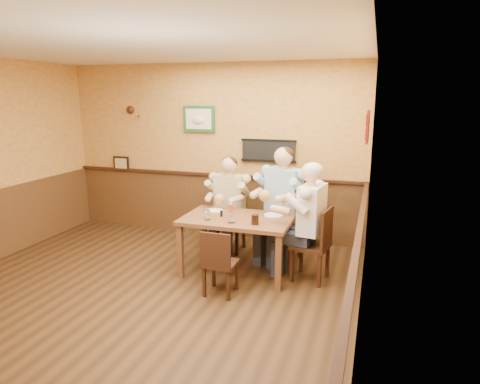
# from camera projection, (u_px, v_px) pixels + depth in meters

# --- Properties ---
(room) EXTENTS (5.02, 5.03, 2.81)m
(room) POSITION_uv_depth(u_px,v_px,m) (146.00, 151.00, 4.72)
(room) COLOR #301E0E
(room) RESTS_ON ground
(dining_table) EXTENTS (1.40, 0.90, 0.75)m
(dining_table) POSITION_uv_depth(u_px,v_px,m) (238.00, 224.00, 5.54)
(dining_table) COLOR brown
(dining_table) RESTS_ON ground
(chair_back_left) EXTENTS (0.42, 0.42, 0.90)m
(chair_back_left) POSITION_uv_depth(u_px,v_px,m) (230.00, 222.00, 6.39)
(chair_back_left) COLOR #361D11
(chair_back_left) RESTS_ON ground
(chair_back_right) EXTENTS (0.59, 0.59, 1.01)m
(chair_back_right) POSITION_uv_depth(u_px,v_px,m) (283.00, 224.00, 6.08)
(chair_back_right) COLOR #361D11
(chair_back_right) RESTS_ON ground
(chair_right_end) EXTENTS (0.50, 0.50, 0.94)m
(chair_right_end) POSITION_uv_depth(u_px,v_px,m) (311.00, 244.00, 5.34)
(chair_right_end) COLOR #361D11
(chair_right_end) RESTS_ON ground
(chair_near_side) EXTENTS (0.37, 0.37, 0.79)m
(chair_near_side) POSITION_uv_depth(u_px,v_px,m) (221.00, 262.00, 4.98)
(chair_near_side) COLOR #361D11
(chair_near_side) RESTS_ON ground
(diner_tan_shirt) EXTENTS (0.60, 0.60, 1.28)m
(diner_tan_shirt) POSITION_uv_depth(u_px,v_px,m) (230.00, 209.00, 6.35)
(diner_tan_shirt) COLOR #CDBE8D
(diner_tan_shirt) RESTS_ON ground
(diner_blue_polo) EXTENTS (0.84, 0.84, 1.44)m
(diner_blue_polo) POSITION_uv_depth(u_px,v_px,m) (283.00, 209.00, 6.03)
(diner_blue_polo) COLOR #8BB3D0
(diner_blue_polo) RESTS_ON ground
(diner_white_elder) EXTENTS (0.72, 0.72, 1.35)m
(diner_white_elder) POSITION_uv_depth(u_px,v_px,m) (311.00, 229.00, 5.30)
(diner_white_elder) COLOR silver
(diner_white_elder) RESTS_ON ground
(water_glass_left) EXTENTS (0.09, 0.09, 0.12)m
(water_glass_left) POSITION_uv_depth(u_px,v_px,m) (207.00, 215.00, 5.41)
(water_glass_left) COLOR white
(water_glass_left) RESTS_ON dining_table
(water_glass_mid) EXTENTS (0.10, 0.10, 0.13)m
(water_glass_mid) POSITION_uv_depth(u_px,v_px,m) (231.00, 218.00, 5.28)
(water_glass_mid) COLOR white
(water_glass_mid) RESTS_ON dining_table
(cola_tumbler) EXTENTS (0.10, 0.10, 0.12)m
(cola_tumbler) POSITION_uv_depth(u_px,v_px,m) (255.00, 219.00, 5.21)
(cola_tumbler) COLOR black
(cola_tumbler) RESTS_ON dining_table
(hot_sauce_bottle) EXTENTS (0.06, 0.06, 0.20)m
(hot_sauce_bottle) POSITION_uv_depth(u_px,v_px,m) (231.00, 210.00, 5.48)
(hot_sauce_bottle) COLOR #C13A14
(hot_sauce_bottle) RESTS_ON dining_table
(salt_shaker) EXTENTS (0.04, 0.04, 0.08)m
(salt_shaker) POSITION_uv_depth(u_px,v_px,m) (232.00, 214.00, 5.54)
(salt_shaker) COLOR white
(salt_shaker) RESTS_ON dining_table
(pepper_shaker) EXTENTS (0.04, 0.04, 0.08)m
(pepper_shaker) POSITION_uv_depth(u_px,v_px,m) (221.00, 213.00, 5.55)
(pepper_shaker) COLOR black
(pepper_shaker) RESTS_ON dining_table
(plate_far_left) EXTENTS (0.25, 0.25, 0.01)m
(plate_far_left) POSITION_uv_depth(u_px,v_px,m) (215.00, 210.00, 5.83)
(plate_far_left) COLOR white
(plate_far_left) RESTS_ON dining_table
(plate_far_right) EXTENTS (0.29, 0.29, 0.02)m
(plate_far_right) POSITION_uv_depth(u_px,v_px,m) (273.00, 215.00, 5.59)
(plate_far_right) COLOR white
(plate_far_right) RESTS_ON dining_table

